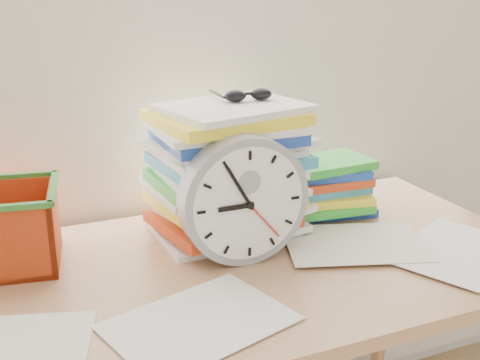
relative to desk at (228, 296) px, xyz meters
name	(u,v)px	position (x,y,z in m)	size (l,w,h in m)	color
desk	(228,296)	(0.00, 0.00, 0.00)	(1.40, 0.70, 0.75)	#B07D52
paper_stack	(228,171)	(0.07, 0.16, 0.23)	(0.35, 0.29, 0.31)	white
clock	(244,200)	(0.04, 0.01, 0.21)	(0.28, 0.28, 0.06)	gray
sunglasses	(248,95)	(0.13, 0.18, 0.40)	(0.13, 0.11, 0.03)	black
book_stack	(325,186)	(0.35, 0.18, 0.15)	(0.25, 0.19, 0.14)	white
scattered_papers	(227,262)	(0.00, 0.00, 0.08)	(1.26, 0.42, 0.02)	white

